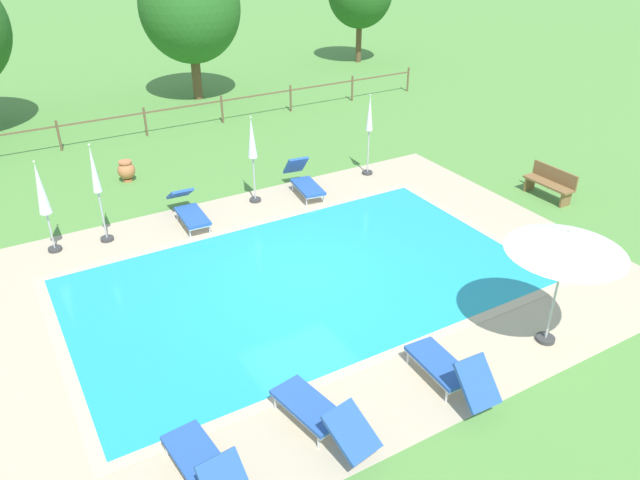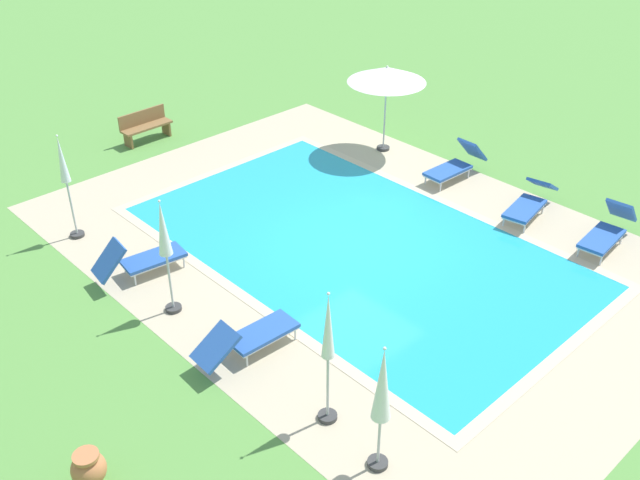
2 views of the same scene
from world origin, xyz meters
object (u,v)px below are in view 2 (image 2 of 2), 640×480
sun_lounger_north_near_steps (530,202)px  patio_umbrella_closed_row_mid_east (382,391)px  wooden_bench_lawn_side (145,125)px  patio_umbrella_closed_row_centre (328,342)px  patio_umbrella_closed_row_mid_west (65,173)px  sun_lounger_north_mid (455,165)px  sun_lounger_north_end (607,230)px  sun_lounger_north_far (141,259)px  sun_lounger_south_near_corner (249,337)px  terracotta_urn_near_fence (89,469)px  patio_umbrella_closed_row_west (164,238)px  patio_umbrella_open_foreground (387,75)px

sun_lounger_north_near_steps → patio_umbrella_closed_row_mid_east: size_ratio=0.91×
sun_lounger_north_near_steps → wooden_bench_lawn_side: wooden_bench_lawn_side is taller
patio_umbrella_closed_row_centre → wooden_bench_lawn_side: (11.46, -3.78, -1.14)m
sun_lounger_north_near_steps → patio_umbrella_closed_row_mid_west: bearing=51.7°
sun_lounger_north_mid → patio_umbrella_closed_row_mid_west: patio_umbrella_closed_row_mid_west is taller
sun_lounger_north_end → wooden_bench_lawn_side: (11.95, 4.34, 0.08)m
patio_umbrella_closed_row_mid_west → patio_umbrella_closed_row_centre: bearing=-178.3°
sun_lounger_north_far → sun_lounger_south_near_corner: 3.48m
sun_lounger_north_end → terracotta_urn_near_fence: size_ratio=3.07×
sun_lounger_south_near_corner → wooden_bench_lawn_side: size_ratio=1.36×
sun_lounger_north_far → terracotta_urn_near_fence: size_ratio=3.08×
sun_lounger_north_mid → patio_umbrella_closed_row_centre: (-3.85, 8.31, 1.22)m
patio_umbrella_closed_row_west → patio_umbrella_closed_row_mid_west: patio_umbrella_closed_row_mid_west is taller
patio_umbrella_closed_row_mid_east → wooden_bench_lawn_side: (12.67, -3.90, -1.05)m
sun_lounger_north_far → terracotta_urn_near_fence: sun_lounger_north_far is taller
patio_umbrella_open_foreground → sun_lounger_north_far: bearing=94.9°
sun_lounger_south_near_corner → terracotta_urn_near_fence: (-0.70, 3.53, -0.02)m
sun_lounger_north_far → patio_umbrella_closed_row_centre: (-5.60, 0.02, 1.22)m
sun_lounger_north_near_steps → patio_umbrella_closed_row_mid_east: 8.66m
patio_umbrella_closed_row_west → patio_umbrella_closed_row_centre: bearing=-177.3°
sun_lounger_north_far → patio_umbrella_closed_row_mid_east: patio_umbrella_closed_row_mid_east is taller
patio_umbrella_closed_row_mid_east → patio_umbrella_closed_row_centre: bearing=-5.4°
sun_lounger_south_near_corner → patio_umbrella_open_foreground: size_ratio=0.85×
sun_lounger_north_end → patio_umbrella_closed_row_west: 9.61m
sun_lounger_north_end → terracotta_urn_near_fence: sun_lounger_north_end is taller
patio_umbrella_closed_row_centre → patio_umbrella_closed_row_mid_east: size_ratio=1.09×
sun_lounger_north_near_steps → patio_umbrella_closed_row_mid_east: bearing=108.0°
patio_umbrella_closed_row_mid_west → patio_umbrella_closed_row_mid_east: 9.19m
sun_lounger_north_mid → sun_lounger_north_far: (1.75, 8.29, 0.00)m
patio_umbrella_closed_row_mid_east → terracotta_urn_near_fence: patio_umbrella_closed_row_mid_east is taller
patio_umbrella_closed_row_west → sun_lounger_south_near_corner: bearing=-171.7°
wooden_bench_lawn_side → terracotta_urn_near_fence: (-10.03, 7.21, -0.12)m
wooden_bench_lawn_side → sun_lounger_north_near_steps: bearing=-156.9°
patio_umbrella_closed_row_centre → terracotta_urn_near_fence: patio_umbrella_closed_row_centre is taller
sun_lounger_north_mid → sun_lounger_north_end: (-4.34, 0.19, -0.00)m
patio_umbrella_closed_row_mid_east → patio_umbrella_open_foreground: bearing=-48.1°
sun_lounger_north_far → sun_lounger_north_end: 10.14m
sun_lounger_north_far → patio_umbrella_closed_row_west: 1.94m
patio_umbrella_closed_row_mid_west → terracotta_urn_near_fence: 7.40m
patio_umbrella_open_foreground → terracotta_urn_near_fence: size_ratio=3.80×
patio_umbrella_closed_row_west → terracotta_urn_near_fence: bearing=130.1°
sun_lounger_south_near_corner → patio_umbrella_closed_row_mid_east: 3.53m
sun_lounger_north_near_steps → patio_umbrella_closed_row_mid_west: 10.63m
sun_lounger_north_near_steps → patio_umbrella_open_foreground: (4.88, -0.23, 1.81)m
patio_umbrella_closed_row_west → terracotta_urn_near_fence: (-2.72, 3.24, -1.31)m
sun_lounger_north_near_steps → sun_lounger_north_mid: sun_lounger_north_mid is taller
patio_umbrella_closed_row_centre → sun_lounger_south_near_corner: bearing=-2.7°
patio_umbrella_open_foreground → wooden_bench_lawn_side: (5.14, 4.50, -1.71)m
terracotta_urn_near_fence → sun_lounger_north_mid: bearing=-78.3°
sun_lounger_north_mid → terracotta_urn_near_fence: size_ratio=3.02×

